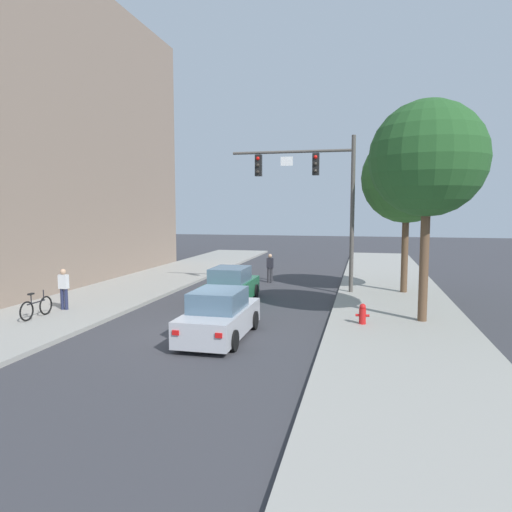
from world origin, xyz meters
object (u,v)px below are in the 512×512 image
at_px(street_tree_nearest, 428,159).
at_px(car_following_silver, 220,316).
at_px(traffic_signal_mast, 318,185).
at_px(pedestrian_crossing_road, 270,267).
at_px(street_tree_second, 407,178).
at_px(bicycle_leaning, 36,307).
at_px(car_lead_green, 231,287).
at_px(pedestrian_sidewalk_left_walker, 64,287).
at_px(fire_hydrant, 362,314).

bearing_deg(street_tree_nearest, car_following_silver, -153.09).
distance_m(traffic_signal_mast, pedestrian_crossing_road, 6.02).
xyz_separation_m(car_following_silver, street_tree_nearest, (6.58, 3.34, 5.16)).
xyz_separation_m(street_tree_nearest, street_tree_second, (-0.18, 6.01, -0.26)).
relative_size(bicycle_leaning, street_tree_second, 0.23).
xyz_separation_m(traffic_signal_mast, street_tree_second, (4.18, 0.53, 0.31)).
bearing_deg(street_tree_second, traffic_signal_mast, -172.79).
bearing_deg(bicycle_leaning, car_lead_green, 40.31).
bearing_deg(street_tree_second, pedestrian_crossing_road, 161.75).
bearing_deg(street_tree_second, pedestrian_sidewalk_left_walker, -151.76).
bearing_deg(fire_hydrant, street_tree_second, 74.69).
bearing_deg(bicycle_leaning, street_tree_nearest, 11.34).
relative_size(pedestrian_sidewalk_left_walker, pedestrian_crossing_road, 1.00).
xyz_separation_m(pedestrian_crossing_road, street_tree_second, (7.11, -2.34, 4.71)).
bearing_deg(bicycle_leaning, fire_hydrant, 8.73).
relative_size(car_lead_green, pedestrian_sidewalk_left_walker, 2.60).
height_order(pedestrian_sidewalk_left_walker, pedestrian_crossing_road, pedestrian_sidewalk_left_walker).
distance_m(traffic_signal_mast, car_following_silver, 10.19).
xyz_separation_m(car_following_silver, street_tree_second, (6.39, 9.35, 4.90)).
bearing_deg(pedestrian_crossing_road, car_lead_green, -95.25).
distance_m(car_following_silver, street_tree_nearest, 9.00).
relative_size(car_following_silver, pedestrian_sidewalk_left_walker, 2.59).
bearing_deg(street_tree_second, car_following_silver, -124.37).
xyz_separation_m(car_following_silver, pedestrian_sidewalk_left_walker, (-7.17, 2.07, 0.34)).
height_order(traffic_signal_mast, fire_hydrant, traffic_signal_mast).
distance_m(car_lead_green, bicycle_leaning, 7.87).
bearing_deg(fire_hydrant, car_following_silver, -152.17).
bearing_deg(street_tree_nearest, fire_hydrant, -155.11).
xyz_separation_m(pedestrian_sidewalk_left_walker, street_tree_nearest, (13.74, 1.27, 4.82)).
distance_m(bicycle_leaning, street_tree_nearest, 15.09).
height_order(traffic_signal_mast, pedestrian_sidewalk_left_walker, traffic_signal_mast).
bearing_deg(pedestrian_crossing_road, street_tree_nearest, -48.90).
xyz_separation_m(pedestrian_crossing_road, fire_hydrant, (5.20, -9.33, -0.41)).
bearing_deg(car_following_silver, street_tree_nearest, 26.91).
distance_m(bicycle_leaning, street_tree_second, 17.02).
height_order(car_lead_green, fire_hydrant, car_lead_green).
distance_m(pedestrian_sidewalk_left_walker, pedestrian_crossing_road, 11.59).
xyz_separation_m(traffic_signal_mast, pedestrian_crossing_road, (-2.93, 2.87, -4.40)).
height_order(pedestrian_crossing_road, bicycle_leaning, pedestrian_crossing_road).
relative_size(pedestrian_sidewalk_left_walker, fire_hydrant, 2.28).
distance_m(pedestrian_crossing_road, bicycle_leaning, 12.92).
height_order(car_lead_green, pedestrian_sidewalk_left_walker, pedestrian_sidewalk_left_walker).
bearing_deg(fire_hydrant, street_tree_nearest, 24.89).
distance_m(traffic_signal_mast, pedestrian_sidewalk_left_walker, 12.32).
relative_size(car_following_silver, fire_hydrant, 5.89).
xyz_separation_m(fire_hydrant, street_tree_nearest, (2.09, 0.97, 5.38)).
relative_size(car_lead_green, pedestrian_crossing_road, 2.60).
height_order(car_lead_green, street_tree_second, street_tree_second).
bearing_deg(bicycle_leaning, street_tree_second, 32.76).
xyz_separation_m(car_following_silver, pedestrian_crossing_road, (-0.71, 11.69, 0.19)).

